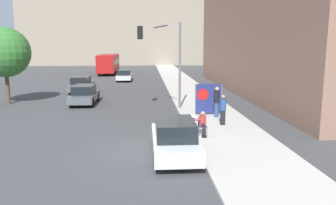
{
  "coord_description": "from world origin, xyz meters",
  "views": [
    {
      "loc": [
        -0.18,
        -13.36,
        4.43
      ],
      "look_at": [
        0.94,
        3.4,
        1.49
      ],
      "focal_mm": 35.0,
      "sensor_mm": 36.0,
      "label": 1
    }
  ],
  "objects_px": {
    "pedestrian_behind": "(217,102)",
    "jogger_on_sidewalk": "(223,110)",
    "city_bus_on_road": "(109,63)",
    "parked_car_curbside": "(175,138)",
    "car_on_road_nearest": "(84,94)",
    "car_on_road_midblock": "(81,84)",
    "street_tree_near_curb": "(5,52)",
    "seated_protester": "(202,123)",
    "traffic_light_pole": "(166,51)",
    "protest_banner": "(208,99)",
    "car_on_road_distant": "(124,75)"
  },
  "relations": [
    {
      "from": "jogger_on_sidewalk",
      "to": "protest_banner",
      "type": "relative_size",
      "value": 0.85
    },
    {
      "from": "jogger_on_sidewalk",
      "to": "car_on_road_distant",
      "type": "distance_m",
      "value": 25.05
    },
    {
      "from": "traffic_light_pole",
      "to": "parked_car_curbside",
      "type": "height_order",
      "value": "traffic_light_pole"
    },
    {
      "from": "city_bus_on_road",
      "to": "jogger_on_sidewalk",
      "type": "bearing_deg",
      "value": -73.99
    },
    {
      "from": "car_on_road_nearest",
      "to": "car_on_road_midblock",
      "type": "distance_m",
      "value": 6.47
    },
    {
      "from": "jogger_on_sidewalk",
      "to": "parked_car_curbside",
      "type": "bearing_deg",
      "value": 77.44
    },
    {
      "from": "jogger_on_sidewalk",
      "to": "street_tree_near_curb",
      "type": "distance_m",
      "value": 17.11
    },
    {
      "from": "parked_car_curbside",
      "to": "city_bus_on_road",
      "type": "height_order",
      "value": "city_bus_on_road"
    },
    {
      "from": "jogger_on_sidewalk",
      "to": "car_on_road_midblock",
      "type": "bearing_deg",
      "value": -33.28
    },
    {
      "from": "protest_banner",
      "to": "city_bus_on_road",
      "type": "bearing_deg",
      "value": 106.71
    },
    {
      "from": "parked_car_curbside",
      "to": "car_on_road_distant",
      "type": "distance_m",
      "value": 29.0
    },
    {
      "from": "jogger_on_sidewalk",
      "to": "city_bus_on_road",
      "type": "distance_m",
      "value": 36.47
    },
    {
      "from": "traffic_light_pole",
      "to": "parked_car_curbside",
      "type": "relative_size",
      "value": 1.35
    },
    {
      "from": "car_on_road_distant",
      "to": "car_on_road_midblock",
      "type": "bearing_deg",
      "value": -109.01
    },
    {
      "from": "car_on_road_midblock",
      "to": "seated_protester",
      "type": "bearing_deg",
      "value": -61.33
    },
    {
      "from": "city_bus_on_road",
      "to": "street_tree_near_curb",
      "type": "bearing_deg",
      "value": -99.86
    },
    {
      "from": "car_on_road_nearest",
      "to": "car_on_road_distant",
      "type": "distance_m",
      "value": 16.35
    },
    {
      "from": "jogger_on_sidewalk",
      "to": "protest_banner",
      "type": "xyz_separation_m",
      "value": [
        -0.32,
        2.61,
        0.18
      ]
    },
    {
      "from": "seated_protester",
      "to": "jogger_on_sidewalk",
      "type": "bearing_deg",
      "value": 67.36
    },
    {
      "from": "jogger_on_sidewalk",
      "to": "car_on_road_distant",
      "type": "bearing_deg",
      "value": -53.37
    },
    {
      "from": "car_on_road_midblock",
      "to": "pedestrian_behind",
      "type": "bearing_deg",
      "value": -49.59
    },
    {
      "from": "jogger_on_sidewalk",
      "to": "traffic_light_pole",
      "type": "bearing_deg",
      "value": -38.5
    },
    {
      "from": "car_on_road_nearest",
      "to": "street_tree_near_curb",
      "type": "relative_size",
      "value": 0.77
    },
    {
      "from": "protest_banner",
      "to": "street_tree_near_curb",
      "type": "xyz_separation_m",
      "value": [
        -14.4,
        5.6,
        2.76
      ]
    },
    {
      "from": "seated_protester",
      "to": "parked_car_curbside",
      "type": "bearing_deg",
      "value": -107.39
    },
    {
      "from": "car_on_road_midblock",
      "to": "jogger_on_sidewalk",
      "type": "bearing_deg",
      "value": -53.89
    },
    {
      "from": "parked_car_curbside",
      "to": "city_bus_on_road",
      "type": "bearing_deg",
      "value": 100.0
    },
    {
      "from": "parked_car_curbside",
      "to": "street_tree_near_curb",
      "type": "xyz_separation_m",
      "value": [
        -11.67,
        12.88,
        3.16
      ]
    },
    {
      "from": "jogger_on_sidewalk",
      "to": "car_on_road_nearest",
      "type": "relative_size",
      "value": 0.37
    },
    {
      "from": "parked_car_curbside",
      "to": "car_on_road_distant",
      "type": "xyz_separation_m",
      "value": [
        -3.86,
        28.75,
        -0.05
      ]
    },
    {
      "from": "protest_banner",
      "to": "car_on_road_distant",
      "type": "distance_m",
      "value": 22.46
    },
    {
      "from": "traffic_light_pole",
      "to": "city_bus_on_road",
      "type": "height_order",
      "value": "traffic_light_pole"
    },
    {
      "from": "pedestrian_behind",
      "to": "jogger_on_sidewalk",
      "type": "bearing_deg",
      "value": -143.52
    },
    {
      "from": "pedestrian_behind",
      "to": "parked_car_curbside",
      "type": "height_order",
      "value": "pedestrian_behind"
    },
    {
      "from": "traffic_light_pole",
      "to": "car_on_road_midblock",
      "type": "relative_size",
      "value": 1.32
    },
    {
      "from": "jogger_on_sidewalk",
      "to": "protest_banner",
      "type": "distance_m",
      "value": 2.64
    },
    {
      "from": "seated_protester",
      "to": "car_on_road_nearest",
      "type": "bearing_deg",
      "value": 140.35
    },
    {
      "from": "pedestrian_behind",
      "to": "parked_car_curbside",
      "type": "bearing_deg",
      "value": -166.72
    },
    {
      "from": "parked_car_curbside",
      "to": "car_on_road_nearest",
      "type": "xyz_separation_m",
      "value": [
        -5.85,
        12.52,
        -0.03
      ]
    },
    {
      "from": "pedestrian_behind",
      "to": "traffic_light_pole",
      "type": "bearing_deg",
      "value": 84.52
    },
    {
      "from": "jogger_on_sidewalk",
      "to": "car_on_road_midblock",
      "type": "relative_size",
      "value": 0.37
    },
    {
      "from": "traffic_light_pole",
      "to": "street_tree_near_curb",
      "type": "height_order",
      "value": "traffic_light_pole"
    },
    {
      "from": "car_on_road_midblock",
      "to": "city_bus_on_road",
      "type": "xyz_separation_m",
      "value": [
        0.27,
        20.89,
        0.99
      ]
    },
    {
      "from": "seated_protester",
      "to": "jogger_on_sidewalk",
      "type": "xyz_separation_m",
      "value": [
        1.48,
        2.03,
        0.23
      ]
    },
    {
      "from": "car_on_road_distant",
      "to": "pedestrian_behind",
      "type": "bearing_deg",
      "value": -72.49
    },
    {
      "from": "seated_protester",
      "to": "car_on_road_distant",
      "type": "bearing_deg",
      "value": 115.18
    },
    {
      "from": "city_bus_on_road",
      "to": "parked_car_curbside",
      "type": "bearing_deg",
      "value": -80.0
    },
    {
      "from": "protest_banner",
      "to": "car_on_road_nearest",
      "type": "height_order",
      "value": "protest_banner"
    },
    {
      "from": "traffic_light_pole",
      "to": "parked_car_curbside",
      "type": "distance_m",
      "value": 10.0
    },
    {
      "from": "car_on_road_distant",
      "to": "protest_banner",
      "type": "bearing_deg",
      "value": -72.92
    }
  ]
}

